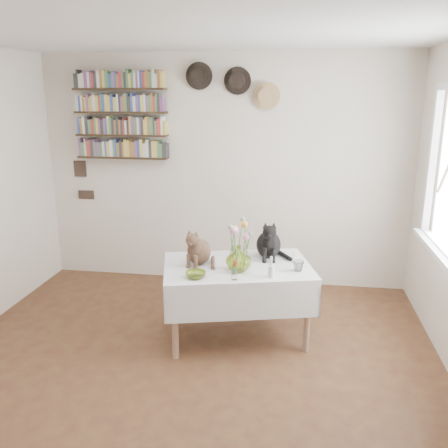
% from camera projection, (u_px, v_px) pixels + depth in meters
% --- Properties ---
extents(room, '(4.08, 4.58, 2.58)m').
position_uv_depth(room, '(170.00, 228.00, 3.02)').
color(room, brown).
rests_on(room, ground).
extents(dining_table, '(1.40, 1.08, 0.66)m').
position_uv_depth(dining_table, '(237.00, 283.00, 4.08)').
color(dining_table, white).
rests_on(dining_table, room).
extents(tabby_cat, '(0.29, 0.33, 0.33)m').
position_uv_depth(tabby_cat, '(199.00, 245.00, 4.03)').
color(tabby_cat, brown).
rests_on(tabby_cat, dining_table).
extents(black_cat, '(0.27, 0.33, 0.36)m').
position_uv_depth(black_cat, '(269.00, 238.00, 4.19)').
color(black_cat, black).
rests_on(black_cat, dining_table).
extents(flower_vase, '(0.23, 0.23, 0.22)m').
position_uv_depth(flower_vase, '(239.00, 258.00, 3.88)').
color(flower_vase, '#B8D150').
rests_on(flower_vase, dining_table).
extents(green_bowl, '(0.21, 0.21, 0.05)m').
position_uv_depth(green_bowl, '(196.00, 275.00, 3.75)').
color(green_bowl, '#B8D150').
rests_on(green_bowl, dining_table).
extents(drinking_glass, '(0.11, 0.11, 0.08)m').
position_uv_depth(drinking_glass, '(298.00, 266.00, 3.89)').
color(drinking_glass, white).
rests_on(drinking_glass, dining_table).
extents(candlestick, '(0.05, 0.05, 0.18)m').
position_uv_depth(candlestick, '(271.00, 271.00, 3.74)').
color(candlestick, white).
rests_on(candlestick, dining_table).
extents(berry_jar, '(0.05, 0.05, 0.19)m').
position_uv_depth(berry_jar, '(234.00, 269.00, 3.70)').
color(berry_jar, white).
rests_on(berry_jar, dining_table).
extents(porcelain_figurine, '(0.05, 0.05, 0.09)m').
position_uv_depth(porcelain_figurine, '(294.00, 258.00, 4.10)').
color(porcelain_figurine, white).
rests_on(porcelain_figurine, dining_table).
extents(flower_bouquet, '(0.17, 0.13, 0.39)m').
position_uv_depth(flower_bouquet, '(239.00, 231.00, 3.82)').
color(flower_bouquet, '#4C7233').
rests_on(flower_bouquet, flower_vase).
extents(bookshelf_unit, '(1.00, 0.16, 0.91)m').
position_uv_depth(bookshelf_unit, '(121.00, 116.00, 5.08)').
color(bookshelf_unit, '#322315').
rests_on(bookshelf_unit, room).
extents(wall_hats, '(0.98, 0.09, 0.48)m').
position_uv_depth(wall_hats, '(234.00, 84.00, 4.84)').
color(wall_hats, black).
rests_on(wall_hats, room).
extents(wall_art_plaques, '(0.21, 0.02, 0.44)m').
position_uv_depth(wall_art_plaques, '(83.00, 180.00, 5.41)').
color(wall_art_plaques, '#38281E').
rests_on(wall_art_plaques, room).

